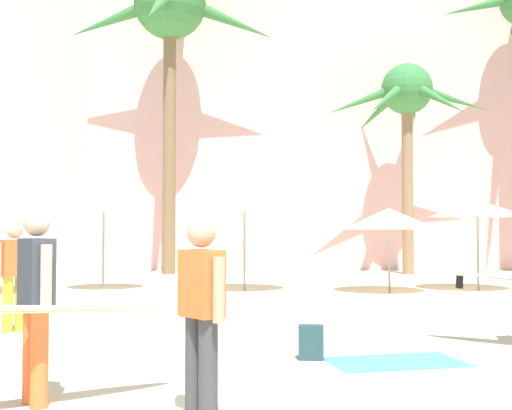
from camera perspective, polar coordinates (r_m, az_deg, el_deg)
The scene contains 13 objects.
hotel_pink at distance 32.37m, azimuth 8.06°, elevation 10.90°, with size 22.22×11.13×17.63m, color beige.
hotel_tower_gray at distance 39.12m, azimuth -18.88°, elevation 12.36°, with size 14.03×9.71×22.46m, color #BCB7AD.
palm_tree_far_left at distance 24.45m, azimuth 12.38°, elevation 8.50°, with size 5.97×5.49×7.41m.
palm_tree_center at distance 24.96m, azimuth -7.60°, elevation 15.49°, with size 7.65×7.51×10.90m.
cafe_umbrella_0 at distance 17.93m, azimuth -13.11°, elevation 0.08°, with size 2.08×2.08×2.46m.
cafe_umbrella_1 at distance 17.17m, azimuth -1.27°, elevation 0.17°, with size 2.45×2.45×2.47m.
cafe_umbrella_2 at distance 17.07m, azimuth 10.96°, elevation -1.15°, with size 2.37×2.37×2.11m.
cafe_umbrella_4 at distance 18.29m, azimuth 18.03°, elevation -0.29°, with size 2.50×2.50×2.33m.
beach_towel at distance 8.35m, azimuth 11.55°, elevation -12.93°, with size 1.58×0.91×0.01m, color #4CC6D6.
backpack at distance 8.35m, azimuth 4.43°, elevation -11.61°, with size 0.32×0.27×0.42m.
person_mid_right at distance 6.33m, azimuth -18.83°, elevation -7.82°, with size 2.50×1.83×1.76m.
person_near_left at distance 5.61m, azimuth -4.95°, elevation -8.91°, with size 0.45×0.53×1.68m.
person_mid_left at distance 11.09m, azimuth -20.15°, elevation -5.37°, with size 0.49×0.50×1.68m.
Camera 1 is at (0.64, -5.21, 1.59)m, focal length 47.05 mm.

